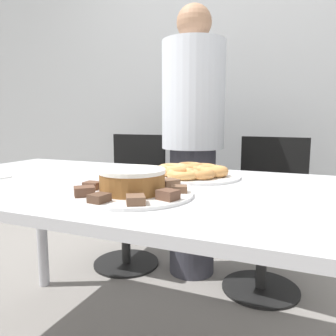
# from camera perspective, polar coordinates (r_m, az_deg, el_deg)

# --- Properties ---
(wall_back) EXTENTS (8.00, 0.05, 2.60)m
(wall_back) POSITION_cam_1_polar(r_m,az_deg,el_deg) (2.63, 12.32, 15.28)
(wall_back) COLOR #A8AAAD
(wall_back) RESTS_ON ground_plane
(table) EXTENTS (1.92, 0.90, 0.75)m
(table) POSITION_cam_1_polar(r_m,az_deg,el_deg) (1.16, -2.88, -6.60)
(table) COLOR silver
(table) RESTS_ON ground_plane
(person_standing) EXTENTS (0.38, 0.38, 1.64)m
(person_standing) POSITION_cam_1_polar(r_m,az_deg,el_deg) (2.02, 4.36, 5.09)
(person_standing) COLOR #383842
(person_standing) RESTS_ON ground_plane
(office_chair_left) EXTENTS (0.44, 0.44, 0.87)m
(office_chair_left) POSITION_cam_1_polar(r_m,az_deg,el_deg) (2.26, -6.69, -6.15)
(office_chair_left) COLOR black
(office_chair_left) RESTS_ON ground_plane
(office_chair_right) EXTENTS (0.49, 0.49, 0.87)m
(office_chair_right) POSITION_cam_1_polar(r_m,az_deg,el_deg) (1.99, 16.66, -8.42)
(office_chair_right) COLOR black
(office_chair_right) RESTS_ON ground_plane
(plate_cake) EXTENTS (0.36, 0.36, 0.01)m
(plate_cake) POSITION_cam_1_polar(r_m,az_deg,el_deg) (0.98, -6.20, -4.51)
(plate_cake) COLOR white
(plate_cake) RESTS_ON table
(plate_donuts) EXTENTS (0.36, 0.36, 0.01)m
(plate_donuts) POSITION_cam_1_polar(r_m,az_deg,el_deg) (1.29, 4.69, -1.41)
(plate_donuts) COLOR white
(plate_donuts) RESTS_ON table
(frosted_cake) EXTENTS (0.20, 0.20, 0.07)m
(frosted_cake) POSITION_cam_1_polar(r_m,az_deg,el_deg) (0.97, -6.23, -2.19)
(frosted_cake) COLOR brown
(frosted_cake) RESTS_ON plate_cake
(lamington_0) EXTENTS (0.05, 0.05, 0.02)m
(lamington_0) POSITION_cam_1_polar(r_m,az_deg,el_deg) (0.87, -11.68, -5.16)
(lamington_0) COLOR #513828
(lamington_0) RESTS_ON plate_cake
(lamington_1) EXTENTS (0.07, 0.07, 0.02)m
(lamington_1) POSITION_cam_1_polar(r_m,az_deg,el_deg) (0.84, -5.67, -5.51)
(lamington_1) COLOR brown
(lamington_1) RESTS_ON plate_cake
(lamington_2) EXTENTS (0.06, 0.06, 0.03)m
(lamington_2) POSITION_cam_1_polar(r_m,az_deg,el_deg) (0.88, -0.01, -4.67)
(lamington_2) COLOR brown
(lamington_2) RESTS_ON plate_cake
(lamington_3) EXTENTS (0.06, 0.05, 0.02)m
(lamington_3) POSITION_cam_1_polar(r_m,az_deg,el_deg) (0.97, 1.96, -3.68)
(lamington_3) COLOR brown
(lamington_3) RESTS_ON plate_cake
(lamington_4) EXTENTS (0.07, 0.08, 0.02)m
(lamington_4) POSITION_cam_1_polar(r_m,az_deg,el_deg) (1.06, 0.09, -2.61)
(lamington_4) COLOR brown
(lamington_4) RESTS_ON plate_cake
(lamington_5) EXTENTS (0.06, 0.06, 0.02)m
(lamington_5) POSITION_cam_1_polar(r_m,az_deg,el_deg) (1.11, -4.15, -2.09)
(lamington_5) COLOR brown
(lamington_5) RESTS_ON plate_cake
(lamington_6) EXTENTS (0.07, 0.07, 0.02)m
(lamington_6) POSITION_cam_1_polar(r_m,az_deg,el_deg) (1.10, -9.06, -2.24)
(lamington_6) COLOR #513828
(lamington_6) RESTS_ON plate_cake
(lamington_7) EXTENTS (0.05, 0.04, 0.02)m
(lamington_7) POSITION_cam_1_polar(r_m,az_deg,el_deg) (1.05, -13.02, -2.96)
(lamington_7) COLOR brown
(lamington_7) RESTS_ON plate_cake
(lamington_8) EXTENTS (0.07, 0.07, 0.03)m
(lamington_8) POSITION_cam_1_polar(r_m,az_deg,el_deg) (0.96, -14.35, -3.95)
(lamington_8) COLOR brown
(lamington_8) RESTS_ON plate_cake
(donut_0) EXTENTS (0.10, 0.10, 0.03)m
(donut_0) POSITION_cam_1_polar(r_m,az_deg,el_deg) (1.29, 4.70, -0.49)
(donut_0) COLOR #C68447
(donut_0) RESTS_ON plate_donuts
(donut_1) EXTENTS (0.12, 0.12, 0.04)m
(donut_1) POSITION_cam_1_polar(r_m,az_deg,el_deg) (1.27, 7.84, -0.55)
(donut_1) COLOR #D18E4C
(donut_1) RESTS_ON plate_donuts
(donut_2) EXTENTS (0.11, 0.11, 0.03)m
(donut_2) POSITION_cam_1_polar(r_m,az_deg,el_deg) (1.31, 7.28, -0.32)
(donut_2) COLOR tan
(donut_2) RESTS_ON plate_donuts
(donut_3) EXTENTS (0.12, 0.12, 0.03)m
(donut_3) POSITION_cam_1_polar(r_m,az_deg,el_deg) (1.36, 5.94, -0.05)
(donut_3) COLOR #C68447
(donut_3) RESTS_ON plate_donuts
(donut_4) EXTENTS (0.11, 0.11, 0.04)m
(donut_4) POSITION_cam_1_polar(r_m,az_deg,el_deg) (1.36, 3.81, 0.12)
(donut_4) COLOR #C68447
(donut_4) RESTS_ON plate_donuts
(donut_5) EXTENTS (0.12, 0.12, 0.04)m
(donut_5) POSITION_cam_1_polar(r_m,az_deg,el_deg) (1.32, 0.61, -0.14)
(donut_5) COLOR #E5AD66
(donut_5) RESTS_ON plate_donuts
(donut_6) EXTENTS (0.11, 0.11, 0.03)m
(donut_6) POSITION_cam_1_polar(r_m,az_deg,el_deg) (1.26, 1.14, -0.58)
(donut_6) COLOR #C68447
(donut_6) RESTS_ON plate_donuts
(donut_7) EXTENTS (0.12, 0.12, 0.03)m
(donut_7) POSITION_cam_1_polar(r_m,az_deg,el_deg) (1.20, 2.71, -1.08)
(donut_7) COLOR tan
(donut_7) RESTS_ON plate_donuts
(donut_8) EXTENTS (0.11, 0.11, 0.03)m
(donut_8) POSITION_cam_1_polar(r_m,az_deg,el_deg) (1.21, 5.69, -1.00)
(donut_8) COLOR #C68447
(donut_8) RESTS_ON plate_donuts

